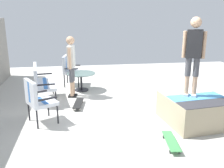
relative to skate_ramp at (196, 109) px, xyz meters
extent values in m
cube|color=beige|center=(0.70, 1.36, -0.36)|extent=(12.00, 12.00, 0.10)
cube|color=tan|center=(0.00, 0.03, -0.01)|extent=(1.46, 1.44, 0.61)
cube|color=#333338|center=(-0.44, -0.02, 0.30)|extent=(0.56, 1.29, 0.01)
cube|color=#4C99D8|center=(0.00, 0.03, 0.30)|extent=(0.56, 1.29, 0.01)
cube|color=silver|center=(0.43, 0.08, 0.30)|extent=(0.56, 1.29, 0.01)
cylinder|color=#B2B2B7|center=(-0.07, 0.65, 0.27)|extent=(1.27, 0.20, 0.05)
cylinder|color=black|center=(1.43, 3.22, -0.09)|extent=(0.04, 0.04, 0.44)
cylinder|color=black|center=(2.59, 3.39, -0.09)|extent=(0.04, 0.04, 0.44)
cylinder|color=black|center=(1.36, 3.69, -0.09)|extent=(0.04, 0.04, 0.44)
cylinder|color=black|center=(2.52, 3.86, -0.09)|extent=(0.04, 0.04, 0.44)
cube|color=silver|center=(1.97, 3.54, 0.17)|extent=(1.32, 0.73, 0.08)
cube|color=#3872C6|center=(1.97, 3.54, 0.21)|extent=(1.21, 0.28, 0.00)
cube|color=silver|center=(1.94, 3.77, 0.46)|extent=(1.25, 0.26, 0.50)
cube|color=#3872C6|center=(1.94, 3.77, 0.46)|extent=(0.11, 0.10, 0.46)
cube|color=black|center=(1.37, 3.45, 0.33)|extent=(0.11, 0.47, 0.04)
cube|color=black|center=(2.57, 3.63, 0.33)|extent=(0.11, 0.47, 0.04)
cylinder|color=black|center=(3.15, 2.60, -0.09)|extent=(0.04, 0.04, 0.44)
cylinder|color=black|center=(3.69, 2.52, -0.09)|extent=(0.04, 0.04, 0.44)
cylinder|color=black|center=(3.22, 3.07, -0.09)|extent=(0.04, 0.04, 0.44)
cylinder|color=black|center=(3.76, 2.99, -0.09)|extent=(0.04, 0.04, 0.44)
cube|color=silver|center=(3.46, 2.79, 0.17)|extent=(0.70, 0.64, 0.08)
cube|color=#3872C6|center=(3.46, 2.79, 0.21)|extent=(0.59, 0.19, 0.00)
cube|color=silver|center=(3.49, 3.03, 0.46)|extent=(0.62, 0.17, 0.50)
cube|color=#3872C6|center=(3.49, 3.03, 0.46)|extent=(0.11, 0.10, 0.46)
cube|color=black|center=(3.17, 2.84, 0.33)|extent=(0.11, 0.47, 0.04)
cube|color=black|center=(3.74, 2.75, 0.33)|extent=(0.11, 0.47, 0.04)
cylinder|color=black|center=(0.37, 3.11, -0.09)|extent=(0.04, 0.04, 0.44)
cylinder|color=black|center=(0.84, 3.36, -0.09)|extent=(0.04, 0.04, 0.44)
cylinder|color=black|center=(0.15, 3.53, -0.09)|extent=(0.04, 0.04, 0.44)
cylinder|color=black|center=(0.62, 3.78, -0.09)|extent=(0.04, 0.04, 0.44)
cube|color=silver|center=(0.50, 3.45, 0.17)|extent=(0.80, 0.78, 0.08)
cube|color=#3872C6|center=(0.50, 3.45, 0.21)|extent=(0.56, 0.36, 0.00)
cube|color=silver|center=(0.39, 3.65, 0.46)|extent=(0.59, 0.36, 0.50)
cube|color=#3872C6|center=(0.39, 3.65, 0.46)|extent=(0.13, 0.12, 0.46)
cube|color=black|center=(0.24, 3.31, 0.33)|extent=(0.25, 0.43, 0.04)
cube|color=black|center=(0.75, 3.58, 0.33)|extent=(0.25, 0.43, 0.04)
cylinder|color=black|center=(2.81, 2.51, -0.03)|extent=(0.06, 0.06, 0.55)
cylinder|color=black|center=(2.81, 2.51, -0.29)|extent=(0.44, 0.44, 0.03)
cylinder|color=slate|center=(2.81, 2.51, 0.25)|extent=(0.90, 0.90, 0.02)
cube|color=black|center=(2.14, 2.81, -0.28)|extent=(0.15, 0.26, 0.05)
cylinder|color=tan|center=(2.14, 2.81, -0.05)|extent=(0.10, 0.10, 0.42)
cylinder|color=#4C4C51|center=(2.14, 2.81, 0.37)|extent=(0.13, 0.13, 0.42)
cube|color=black|center=(2.31, 2.78, -0.28)|extent=(0.15, 0.26, 0.05)
cylinder|color=tan|center=(2.31, 2.78, -0.05)|extent=(0.10, 0.10, 0.42)
cylinder|color=#4C4C51|center=(2.31, 2.78, 0.37)|extent=(0.13, 0.13, 0.42)
cube|color=silver|center=(2.23, 2.79, 0.89)|extent=(0.35, 0.24, 0.62)
sphere|color=tan|center=(2.23, 2.79, 1.35)|extent=(0.24, 0.24, 0.24)
cylinder|color=tan|center=(2.03, 2.83, 0.87)|extent=(0.08, 0.08, 0.59)
cylinder|color=tan|center=(2.42, 2.76, 0.87)|extent=(0.08, 0.08, 0.59)
cube|color=silver|center=(0.12, 0.22, 0.34)|extent=(0.26, 0.21, 0.05)
cylinder|color=tan|center=(0.12, 0.22, 0.56)|extent=(0.10, 0.10, 0.41)
cylinder|color=#4C4C51|center=(0.12, 0.22, 0.97)|extent=(0.13, 0.13, 0.41)
cube|color=silver|center=(0.04, 0.07, 0.34)|extent=(0.26, 0.21, 0.05)
cylinder|color=tan|center=(0.04, 0.07, 0.56)|extent=(0.10, 0.10, 0.41)
cylinder|color=#4C4C51|center=(0.04, 0.07, 0.97)|extent=(0.13, 0.13, 0.41)
cube|color=#262628|center=(0.08, 0.14, 1.47)|extent=(0.30, 0.37, 0.60)
sphere|color=tan|center=(0.08, 0.14, 1.92)|extent=(0.23, 0.23, 0.23)
cylinder|color=tan|center=(0.17, 0.32, 1.45)|extent=(0.08, 0.08, 0.57)
cylinder|color=tan|center=(-0.01, -0.03, 1.45)|extent=(0.08, 0.08, 0.57)
cube|color=black|center=(1.37, 2.64, -0.21)|extent=(0.82, 0.32, 0.02)
cylinder|color=silver|center=(1.64, 2.52, -0.28)|extent=(0.06, 0.04, 0.06)
cylinder|color=silver|center=(1.66, 2.68, -0.28)|extent=(0.06, 0.04, 0.06)
cylinder|color=silver|center=(1.08, 2.61, -0.28)|extent=(0.06, 0.04, 0.06)
cylinder|color=silver|center=(1.11, 2.76, -0.28)|extent=(0.06, 0.04, 0.06)
cube|color=#3F8C4C|center=(-0.93, 0.93, -0.21)|extent=(0.82, 0.30, 0.02)
cylinder|color=#333333|center=(-0.66, 0.82, -0.28)|extent=(0.06, 0.04, 0.06)
cylinder|color=#333333|center=(-0.64, 0.98, -0.28)|extent=(0.06, 0.04, 0.06)
cylinder|color=#333333|center=(-1.22, 0.89, -0.28)|extent=(0.06, 0.04, 0.06)
cylinder|color=#333333|center=(-1.20, 1.05, -0.28)|extent=(0.06, 0.04, 0.06)
camera|label=1|loc=(-4.99, 2.65, 2.13)|focal=40.28mm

